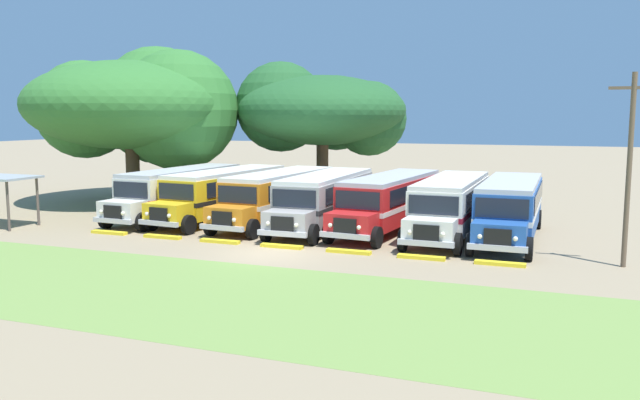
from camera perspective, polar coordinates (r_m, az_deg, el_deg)
The scene contains 20 objects.
ground_plane at distance 28.35m, azimuth -4.44°, elevation -4.69°, with size 220.00×220.00×0.00m, color #937F60.
foreground_grass_strip at distance 22.68m, azimuth -11.82°, elevation -7.93°, with size 80.00×8.96×0.01m, color olive.
parked_bus_slot_0 at distance 39.03m, azimuth -12.23°, elevation 0.85°, with size 3.09×10.89×2.82m.
parked_bus_slot_1 at distance 37.68m, azimuth -8.39°, elevation 0.71°, with size 3.54×10.97×2.82m.
parked_bus_slot_2 at distance 36.14m, azimuth -3.69°, elevation 0.49°, with size 3.19×10.91×2.82m.
parked_bus_slot_3 at distance 34.69m, azimuth 0.43°, elevation 0.21°, with size 2.84×10.86×2.82m.
parked_bus_slot_4 at distance 34.11m, azimuth 6.14°, elevation 0.04°, with size 3.52×10.97×2.82m.
parked_bus_slot_5 at distance 33.07m, azimuth 11.41°, elevation -0.29°, with size 2.71×10.84×2.82m.
parked_bus_slot_6 at distance 32.81m, azimuth 16.36°, elevation -0.51°, with size 2.71×10.84×2.82m.
curb_wheelstop_0 at distance 34.49m, azimuth -18.03°, elevation -2.73°, with size 2.00×0.36×0.15m, color yellow.
curb_wheelstop_1 at distance 32.58m, azimuth -13.67°, elevation -3.16°, with size 2.00×0.36×0.15m, color yellow.
curb_wheelstop_2 at distance 30.89m, azimuth -8.79°, elevation -3.61°, with size 2.00×0.36×0.15m, color yellow.
curb_wheelstop_3 at distance 29.45m, azimuth -3.38°, elevation -4.08°, with size 2.00×0.36×0.15m, color yellow.
curb_wheelstop_4 at distance 28.30m, azimuth 2.53°, elevation -4.55°, with size 2.00×0.36×0.15m, color yellow.
curb_wheelstop_5 at distance 27.47m, azimuth 8.87°, elevation -5.00°, with size 2.00×0.36×0.15m, color yellow.
curb_wheelstop_6 at distance 27.00m, azimuth 15.53°, elevation -5.41°, with size 2.00×0.36×0.15m, color yellow.
broad_shade_tree at distance 46.87m, azimuth 0.13°, elevation 7.82°, with size 11.93×12.69×9.75m.
secondary_tree at distance 47.29m, azimuth -15.37°, elevation 7.90°, with size 13.86×14.87×10.92m.
utility_pole at distance 27.90m, azimuth 25.53°, elevation 2.81°, with size 1.80×0.20×7.60m.
waiting_shelter at distance 38.70m, azimuth -26.26°, elevation 1.49°, with size 3.60×2.60×2.72m.
Camera 1 is at (12.01, -24.98, 5.96)m, focal length 36.43 mm.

